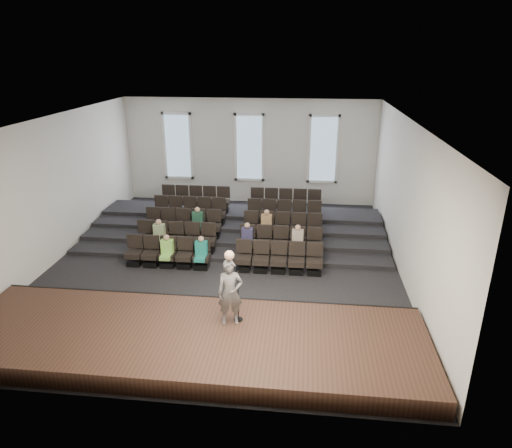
{
  "coord_description": "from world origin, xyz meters",
  "views": [
    {
      "loc": [
        2.7,
        -14.49,
        7.08
      ],
      "look_at": [
        1.04,
        0.5,
        1.3
      ],
      "focal_mm": 32.0,
      "sensor_mm": 36.0,
      "label": 1
    }
  ],
  "objects": [
    {
      "name": "ground",
      "position": [
        0.0,
        0.0,
        0.0
      ],
      "size": [
        14.0,
        14.0,
        0.0
      ],
      "primitive_type": "plane",
      "color": "black",
      "rests_on": "ground"
    },
    {
      "name": "ceiling",
      "position": [
        0.0,
        0.0,
        5.01
      ],
      "size": [
        12.0,
        14.0,
        0.02
      ],
      "primitive_type": "cube",
      "color": "white",
      "rests_on": "ground"
    },
    {
      "name": "wall_back",
      "position": [
        0.0,
        7.02,
        2.5
      ],
      "size": [
        12.0,
        0.04,
        5.0
      ],
      "primitive_type": "cube",
      "color": "silver",
      "rests_on": "ground"
    },
    {
      "name": "wall_front",
      "position": [
        0.0,
        -7.02,
        2.5
      ],
      "size": [
        12.0,
        0.04,
        5.0
      ],
      "primitive_type": "cube",
      "color": "silver",
      "rests_on": "ground"
    },
    {
      "name": "wall_left",
      "position": [
        -6.02,
        0.0,
        2.5
      ],
      "size": [
        0.04,
        14.0,
        5.0
      ],
      "primitive_type": "cube",
      "color": "silver",
      "rests_on": "ground"
    },
    {
      "name": "wall_right",
      "position": [
        6.02,
        0.0,
        2.5
      ],
      "size": [
        0.04,
        14.0,
        5.0
      ],
      "primitive_type": "cube",
      "color": "silver",
      "rests_on": "ground"
    },
    {
      "name": "stage",
      "position": [
        0.0,
        -5.1,
        0.25
      ],
      "size": [
        11.8,
        3.6,
        0.5
      ],
      "primitive_type": "cube",
      "color": "#3C261A",
      "rests_on": "ground"
    },
    {
      "name": "stage_lip",
      "position": [
        0.0,
        -3.33,
        0.25
      ],
      "size": [
        11.8,
        0.06,
        0.52
      ],
      "primitive_type": "cube",
      "color": "black",
      "rests_on": "ground"
    },
    {
      "name": "risers",
      "position": [
        0.0,
        3.17,
        0.2
      ],
      "size": [
        11.8,
        4.8,
        0.6
      ],
      "color": "black",
      "rests_on": "ground"
    },
    {
      "name": "seating_rows",
      "position": [
        -0.0,
        1.54,
        0.68
      ],
      "size": [
        6.8,
        4.7,
        1.67
      ],
      "color": "black",
      "rests_on": "ground"
    },
    {
      "name": "windows",
      "position": [
        0.0,
        6.95,
        2.7
      ],
      "size": [
        8.44,
        0.1,
        3.24
      ],
      "color": "white",
      "rests_on": "wall_back"
    },
    {
      "name": "audience",
      "position": [
        -0.28,
        0.45,
        0.83
      ],
      "size": [
        5.45,
        2.64,
        1.1
      ],
      "color": "#8BD856",
      "rests_on": "seating_rows"
    },
    {
      "name": "speaker",
      "position": [
        0.94,
        -4.55,
        1.37
      ],
      "size": [
        0.71,
        0.54,
        1.75
      ],
      "primitive_type": "imported",
      "rotation": [
        0.0,
        0.0,
        0.21
      ],
      "color": "#595755",
      "rests_on": "stage"
    },
    {
      "name": "mic_stand",
      "position": [
        1.12,
        -4.41,
        0.92
      ],
      "size": [
        0.23,
        0.23,
        1.4
      ],
      "color": "black",
      "rests_on": "stage"
    }
  ]
}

